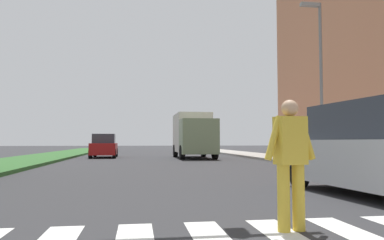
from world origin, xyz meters
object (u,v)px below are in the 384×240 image
object	(u,v)px
street_lamp_right	(319,67)
pedestrian_performer	(290,158)
sedan_midblock	(104,147)
suv_crossing	(381,152)
truck_box_delivery	(193,134)

from	to	relation	value
street_lamp_right	pedestrian_performer	xyz separation A→B (m)	(-6.39, -11.34, -3.66)
pedestrian_performer	sedan_midblock	xyz separation A→B (m)	(-4.30, 22.17, -0.16)
sedan_midblock	pedestrian_performer	bearing A→B (deg)	-79.02
suv_crossing	pedestrian_performer	bearing A→B (deg)	-141.26
pedestrian_performer	suv_crossing	xyz separation A→B (m)	(3.04, 2.44, -0.00)
suv_crossing	truck_box_delivery	bearing A→B (deg)	93.65
pedestrian_performer	truck_box_delivery	distance (m)	20.75
street_lamp_right	truck_box_delivery	world-z (taller)	street_lamp_right
suv_crossing	sedan_midblock	distance (m)	21.05
street_lamp_right	sedan_midblock	size ratio (longest dim) A/B	1.86
street_lamp_right	sedan_midblock	bearing A→B (deg)	134.62
pedestrian_performer	street_lamp_right	bearing A→B (deg)	60.62
pedestrian_performer	suv_crossing	bearing A→B (deg)	38.74
street_lamp_right	pedestrian_performer	distance (m)	13.52
street_lamp_right	truck_box_delivery	distance (m)	10.77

